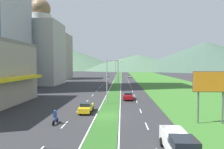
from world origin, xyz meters
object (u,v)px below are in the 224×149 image
(car_1, at_px, (86,107))
(pickup_truck_0, at_px, (179,145))
(street_lamp_near, at_px, (109,78))
(motorcycle_rider, at_px, (55,118))
(car_2, at_px, (108,75))
(billboard_roadside, at_px, (211,85))
(car_0, at_px, (128,96))
(street_lamp_mid, at_px, (117,72))
(car_4, at_px, (129,76))
(street_lamp_far, at_px, (116,70))

(car_1, xyz_separation_m, pickup_truck_0, (10.22, -14.14, 0.18))
(street_lamp_near, height_order, pickup_truck_0, street_lamp_near)
(motorcycle_rider, bearing_deg, car_1, -24.83)
(car_2, bearing_deg, car_1, -177.89)
(street_lamp_near, xyz_separation_m, pickup_truck_0, (7.12, -20.89, -3.97))
(billboard_roadside, distance_m, car_0, 20.04)
(street_lamp_mid, distance_m, billboard_roadside, 36.92)
(street_lamp_near, height_order, car_4, street_lamp_near)
(street_lamp_mid, xyz_separation_m, car_1, (-4.19, -29.58, -4.34))
(car_2, distance_m, motorcycle_rider, 99.39)
(car_2, height_order, pickup_truck_0, pickup_truck_0)
(street_lamp_mid, height_order, motorcycle_rider, street_lamp_mid)
(car_1, xyz_separation_m, car_2, (-3.43, 93.31, -0.05))
(street_lamp_near, bearing_deg, street_lamp_far, 89.87)
(car_1, bearing_deg, street_lamp_mid, -8.07)
(street_lamp_far, height_order, car_0, street_lamp_far)
(car_2, distance_m, car_4, 15.52)
(car_2, bearing_deg, billboard_roadside, -168.42)
(street_lamp_mid, relative_size, car_0, 1.89)
(billboard_roadside, height_order, motorcycle_rider, billboard_roadside)
(pickup_truck_0, bearing_deg, street_lamp_far, -173.99)
(street_lamp_far, relative_size, car_2, 2.04)
(car_0, bearing_deg, motorcycle_rider, -28.53)
(street_lamp_near, relative_size, car_0, 1.79)
(car_4, bearing_deg, car_1, -6.78)
(street_lamp_far, relative_size, billboard_roadside, 1.38)
(car_0, height_order, motorcycle_rider, motorcycle_rider)
(street_lamp_far, xyz_separation_m, billboard_roadside, (13.53, -57.59, -0.31))
(street_lamp_near, distance_m, motorcycle_rider, 14.74)
(street_lamp_mid, relative_size, car_1, 2.01)
(street_lamp_mid, bearing_deg, billboard_roadside, -70.13)
(street_lamp_near, distance_m, car_4, 79.60)
(street_lamp_mid, bearing_deg, street_lamp_far, 92.47)
(car_0, relative_size, car_1, 1.06)
(street_lamp_far, bearing_deg, car_4, 78.17)
(street_lamp_mid, height_order, car_2, street_lamp_mid)
(car_1, bearing_deg, billboard_roadside, -107.06)
(billboard_roadside, xyz_separation_m, motorcycle_rider, (-19.55, -0.94, -4.25))
(car_0, bearing_deg, street_lamp_near, -36.97)
(car_1, distance_m, motorcycle_rider, 6.70)
(billboard_roadside, xyz_separation_m, car_1, (-16.74, 5.14, -4.19))
(car_2, height_order, car_4, car_4)
(motorcycle_rider, bearing_deg, car_4, -8.06)
(motorcycle_rider, bearing_deg, street_lamp_near, -24.75)
(street_lamp_near, distance_m, car_2, 86.91)
(street_lamp_near, bearing_deg, billboard_roadside, -41.07)
(street_lamp_near, bearing_deg, car_4, 84.86)
(street_lamp_near, distance_m, street_lamp_mid, 22.86)
(street_lamp_far, xyz_separation_m, motorcycle_rider, (-6.02, -58.53, -4.56))
(street_lamp_far, height_order, car_1, street_lamp_far)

